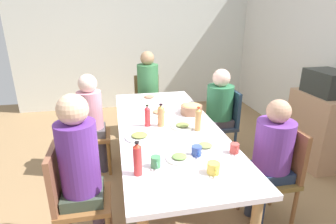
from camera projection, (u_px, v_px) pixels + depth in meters
The scene contains 31 objects.
ground_plane at pixel (168, 190), 2.94m from camera, with size 6.99×6.99×0.00m, color #95744E.
wall_left at pixel (137, 41), 5.23m from camera, with size 0.12×4.60×2.60m, color silver.
dining_table at pixel (168, 133), 2.71m from camera, with size 2.40×0.96×0.75m.
chair_0 at pixel (85, 131), 3.16m from camera, with size 0.40×0.40×0.90m.
person_0 at pixel (92, 115), 3.11m from camera, with size 0.30×0.30×1.18m.
chair_1 at pixel (148, 101), 4.22m from camera, with size 0.40×0.40×0.90m.
person_1 at pixel (148, 87), 4.05m from camera, with size 0.31×0.31×1.29m.
chair_2 at pixel (278, 170), 2.37m from camera, with size 0.40×0.40×0.90m.
person_2 at pixel (271, 152), 2.29m from camera, with size 0.31×0.31×1.16m.
chair_3 at pixel (72, 195), 2.05m from camera, with size 0.40×0.40×0.90m.
person_3 at pixel (81, 163), 1.98m from camera, with size 0.30×0.30×1.30m.
chair_4 at pixel (224, 120), 3.48m from camera, with size 0.40×0.40×0.90m.
person_4 at pixel (219, 105), 3.39m from camera, with size 0.33×0.33×1.17m.
plate_0 at pixel (149, 97), 3.54m from camera, with size 0.23×0.23×0.04m.
plate_1 at pixel (180, 158), 2.07m from camera, with size 0.21×0.21×0.04m.
plate_2 at pixel (183, 126), 2.65m from camera, with size 0.23×0.23×0.04m.
plate_3 at pixel (205, 147), 2.24m from camera, with size 0.21×0.21×0.04m.
plate_4 at pixel (139, 136), 2.43m from camera, with size 0.26×0.26×0.04m.
plate_5 at pixel (159, 113), 3.00m from camera, with size 0.26×0.26×0.04m.
bowl_0 at pixel (191, 109), 3.00m from camera, with size 0.24×0.24×0.12m.
cup_0 at pixel (185, 107), 3.11m from camera, with size 0.11×0.07×0.07m.
cup_1 at pixel (235, 148), 2.16m from camera, with size 0.11×0.07×0.08m.
cup_2 at pixel (214, 168), 1.88m from camera, with size 0.13×0.09×0.08m.
cup_3 at pixel (197, 151), 2.12m from camera, with size 0.11×0.08×0.08m.
cup_4 at pixel (156, 162), 1.96m from camera, with size 0.11×0.07×0.08m.
bottle_0 at pixel (147, 116), 2.65m from camera, with size 0.05×0.05×0.22m.
bottle_1 at pixel (138, 159), 1.84m from camera, with size 0.06×0.06×0.25m.
bottle_2 at pixel (161, 116), 2.65m from camera, with size 0.07×0.07×0.23m.
bottle_3 at pixel (198, 119), 2.55m from camera, with size 0.06×0.06×0.24m.
side_cabinet at pixel (318, 129), 3.36m from camera, with size 0.70×0.44×0.90m, color tan.
microwave at pixel (328, 83), 3.15m from camera, with size 0.48×0.36×0.28m, color #262A26.
Camera 1 is at (2.42, -0.49, 1.80)m, focal length 29.03 mm.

